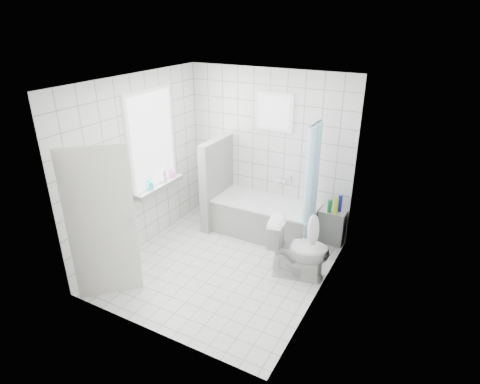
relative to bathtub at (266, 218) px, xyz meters
The scene contains 19 objects.
ground 1.17m from the bathtub, 97.76° to the right, with size 3.00×3.00×0.00m, color white.
ceiling 2.57m from the bathtub, 97.76° to the right, with size 3.00×3.00×0.00m, color white.
wall_back 1.09m from the bathtub, 112.22° to the left, with size 2.80×0.02×2.60m, color white.
wall_front 2.82m from the bathtub, 93.34° to the right, with size 2.80×0.02×2.60m, color white.
wall_left 2.17m from the bathtub, 144.08° to the right, with size 0.02×3.00×2.60m, color white.
wall_right 1.96m from the bathtub, 42.06° to the right, with size 0.02×3.00×2.60m, color white.
window_left 2.16m from the bathtub, 151.32° to the right, with size 0.01×0.90×1.40m, color white.
window_back 1.69m from the bathtub, 99.16° to the left, with size 0.50×0.01×0.50m, color white.
window_sill 1.77m from the bathtub, 150.58° to the right, with size 0.18×1.02×0.08m, color white.
door 2.67m from the bathtub, 115.74° to the right, with size 0.04×0.80×2.00m, color silver.
bathtub is the anchor object (origin of this frame).
partition_wall 1.00m from the bathtub, behind, with size 0.15×0.85×1.50m, color white.
tiled_ledge 1.05m from the bathtub, 13.99° to the left, with size 0.40×0.24×0.55m, color white.
toilet 1.21m from the bathtub, 43.18° to the right, with size 0.47×0.83×0.84m, color white.
curtain_rod 1.87m from the bathtub, ahead, with size 0.02×0.02×0.80m, color silver.
shower_curtain 1.12m from the bathtub, 11.53° to the right, with size 0.14×0.48×1.78m, color #53BCF5, non-canonical shape.
tub_faucet 0.66m from the bathtub, 73.38° to the left, with size 0.18×0.06×0.06m, color silver.
sill_bottles 1.79m from the bathtub, 152.65° to the right, with size 0.16×0.66×0.29m.
ledge_bottles 1.15m from the bathtub, 11.76° to the left, with size 0.19×0.18×0.27m.
Camera 1 is at (2.52, -4.14, 3.36)m, focal length 30.00 mm.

